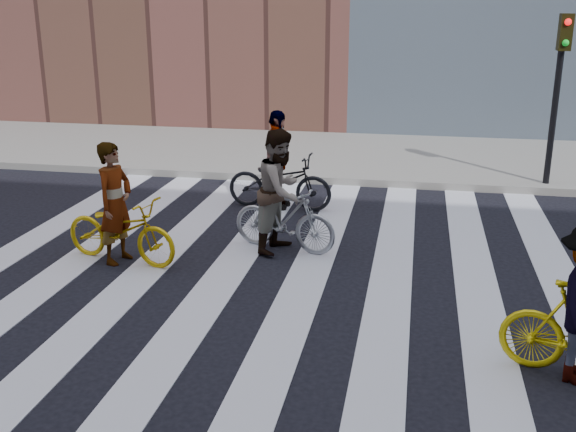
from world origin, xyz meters
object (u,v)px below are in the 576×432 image
(traffic_signal, at_px, (560,72))
(rider_rear, at_px, (277,160))
(bike_dark_rear, at_px, (280,181))
(rider_left, at_px, (115,203))
(bike_yellow_left, at_px, (121,230))
(bike_silver_mid, at_px, (284,218))
(rider_mid, at_px, (281,191))

(traffic_signal, xyz_separation_m, rider_rear, (-4.91, -2.08, -1.41))
(bike_dark_rear, xyz_separation_m, rider_left, (-1.71, -2.97, 0.36))
(bike_dark_rear, relative_size, rider_left, 1.10)
(bike_dark_rear, bearing_deg, rider_left, 154.80)
(bike_yellow_left, xyz_separation_m, rider_left, (-0.05, 0.00, 0.39))
(bike_yellow_left, xyz_separation_m, rider_rear, (1.61, 2.97, 0.41))
(rider_rear, bearing_deg, traffic_signal, -62.25)
(bike_silver_mid, relative_size, rider_left, 0.95)
(bike_silver_mid, distance_m, rider_mid, 0.42)
(rider_left, bearing_deg, traffic_signal, -39.53)
(traffic_signal, xyz_separation_m, rider_left, (-6.57, -5.06, -1.42))
(bike_silver_mid, relative_size, rider_mid, 0.90)
(bike_dark_rear, height_order, rider_rear, rider_rear)
(rider_left, relative_size, rider_rear, 0.98)
(rider_mid, relative_size, rider_rear, 1.03)
(bike_yellow_left, bearing_deg, bike_silver_mid, -54.55)
(bike_yellow_left, relative_size, bike_dark_rear, 0.95)
(bike_dark_rear, bearing_deg, bike_yellow_left, 155.53)
(bike_yellow_left, height_order, rider_rear, rider_rear)
(bike_silver_mid, height_order, bike_dark_rear, bike_dark_rear)
(bike_yellow_left, bearing_deg, rider_rear, -15.58)
(rider_left, height_order, rider_rear, rider_rear)
(traffic_signal, relative_size, bike_dark_rear, 1.77)
(bike_dark_rear, xyz_separation_m, rider_rear, (-0.05, 0.00, 0.38))
(bike_yellow_left, height_order, rider_left, rider_left)
(traffic_signal, xyz_separation_m, bike_silver_mid, (-4.36, -4.16, -1.79))
(bike_silver_mid, xyz_separation_m, rider_left, (-2.20, -0.90, 0.37))
(bike_yellow_left, distance_m, rider_left, 0.39)
(bike_yellow_left, relative_size, rider_mid, 0.99)
(bike_dark_rear, relative_size, rider_rear, 1.07)
(traffic_signal, height_order, bike_silver_mid, traffic_signal)
(traffic_signal, xyz_separation_m, bike_yellow_left, (-6.52, -5.06, -1.81))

